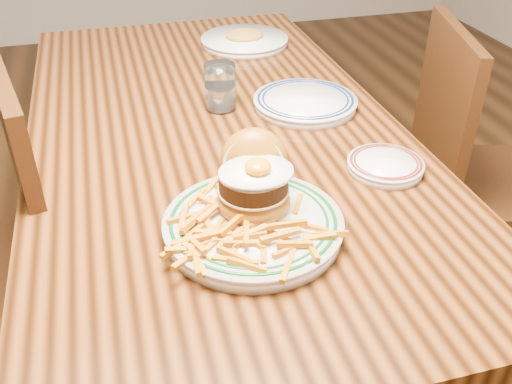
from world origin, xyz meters
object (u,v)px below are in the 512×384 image
object	(u,v)px
main_plate	(253,208)
side_plate	(385,165)
table	(215,155)
chair_right	(473,170)

from	to	relation	value
main_plate	side_plate	world-z (taller)	main_plate
main_plate	side_plate	bearing A→B (deg)	35.94
table	side_plate	size ratio (longest dim) A/B	10.29
chair_right	main_plate	size ratio (longest dim) A/B	2.73
side_plate	chair_right	bearing A→B (deg)	15.56
side_plate	table	bearing A→B (deg)	115.67
table	main_plate	distance (m)	0.44
chair_right	side_plate	size ratio (longest dim) A/B	5.82
chair_right	table	bearing A→B (deg)	17.06
main_plate	side_plate	distance (m)	0.33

